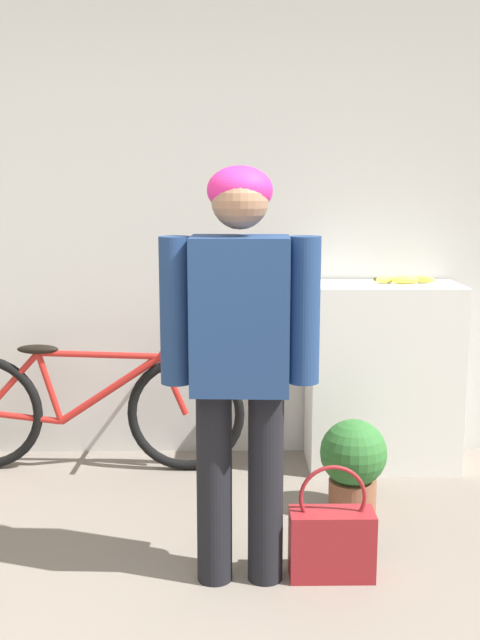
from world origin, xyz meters
TOP-DOWN VIEW (x-y plane):
  - wall_back at (0.00, 2.59)m, footprint 8.00×0.07m
  - side_shelf at (1.12, 2.34)m, footprint 0.80×0.40m
  - person at (0.33, 1.13)m, footprint 0.59×0.27m
  - bicycle at (-0.49, 2.30)m, footprint 1.72×0.46m
  - banana at (1.21, 2.36)m, footprint 0.33×0.09m
  - handbag at (0.69, 1.14)m, footprint 0.33×0.15m
  - potted_plant at (0.87, 1.75)m, footprint 0.32×0.32m

SIDE VIEW (x-z plane):
  - handbag at x=0.69m, z-range -0.08..0.38m
  - potted_plant at x=0.87m, z-range 0.02..0.47m
  - bicycle at x=-0.49m, z-range -0.01..0.69m
  - side_shelf at x=1.12m, z-range 0.00..1.00m
  - person at x=0.33m, z-range 0.16..1.75m
  - banana at x=1.21m, z-range 1.00..1.05m
  - wall_back at x=0.00m, z-range 0.00..2.60m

